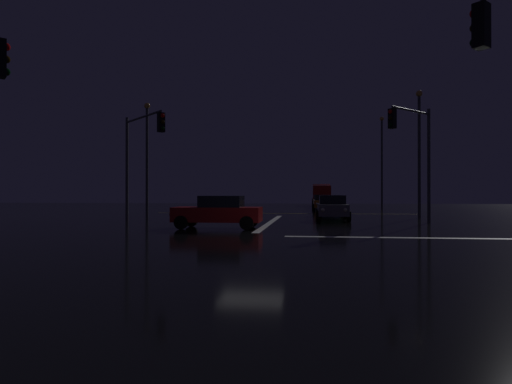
% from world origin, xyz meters
% --- Properties ---
extents(ground, '(120.00, 120.00, 0.10)m').
position_xyz_m(ground, '(0.00, 0.00, -0.05)').
color(ground, black).
extents(stop_line_north, '(0.35, 14.85, 0.01)m').
position_xyz_m(stop_line_north, '(0.00, 8.65, 0.00)').
color(stop_line_north, white).
rests_on(stop_line_north, ground).
extents(centre_line_ns, '(22.00, 0.15, 0.01)m').
position_xyz_m(centre_line_ns, '(0.00, 20.25, 0.00)').
color(centre_line_ns, yellow).
rests_on(centre_line_ns, ground).
extents(crosswalk_bar_east, '(14.85, 0.40, 0.01)m').
position_xyz_m(crosswalk_bar_east, '(8.75, 0.00, 0.00)').
color(crosswalk_bar_east, white).
rests_on(crosswalk_bar_east, ground).
extents(sedan_gray, '(2.02, 4.33, 1.57)m').
position_xyz_m(sedan_gray, '(3.69, 11.08, 0.80)').
color(sedan_gray, slate).
rests_on(sedan_gray, ground).
extents(sedan_green, '(2.02, 4.33, 1.57)m').
position_xyz_m(sedan_green, '(3.93, 16.64, 0.80)').
color(sedan_green, '#14512D').
rests_on(sedan_green, ground).
extents(sedan_blue, '(2.02, 4.33, 1.57)m').
position_xyz_m(sedan_blue, '(4.03, 22.14, 0.80)').
color(sedan_blue, navy).
rests_on(sedan_blue, ground).
extents(sedan_orange, '(2.02, 4.33, 1.57)m').
position_xyz_m(sedan_orange, '(3.56, 27.73, 0.80)').
color(sedan_orange, '#C66014').
rests_on(sedan_orange, ground).
extents(sedan_silver, '(2.02, 4.33, 1.57)m').
position_xyz_m(sedan_silver, '(3.49, 33.78, 0.80)').
color(sedan_silver, '#B7B7BC').
rests_on(sedan_silver, ground).
extents(sedan_black, '(2.02, 4.33, 1.57)m').
position_xyz_m(sedan_black, '(3.63, 39.00, 0.80)').
color(sedan_black, black).
rests_on(sedan_black, ground).
extents(box_truck, '(2.68, 8.28, 3.08)m').
position_xyz_m(box_truck, '(3.85, 46.67, 1.71)').
color(box_truck, red).
rests_on(box_truck, ground).
extents(sedan_red_crossing, '(4.33, 2.02, 1.57)m').
position_xyz_m(sedan_red_crossing, '(-2.11, 3.71, 0.80)').
color(sedan_red_crossing, maroon).
rests_on(sedan_red_crossing, ground).
extents(traffic_signal_nw, '(3.71, 3.71, 6.44)m').
position_xyz_m(traffic_signal_nw, '(-7.62, 7.62, 4.47)').
color(traffic_signal_nw, '#4C4C51').
rests_on(traffic_signal_nw, ground).
extents(traffic_signal_ne, '(2.79, 2.79, 6.54)m').
position_xyz_m(traffic_signal_ne, '(8.02, 8.02, 4.46)').
color(traffic_signal_ne, '#4C4C51').
rests_on(traffic_signal_ne, ground).
extents(streetlamp_right_far, '(0.44, 0.44, 9.79)m').
position_xyz_m(streetlamp_right_far, '(9.75, 30.25, 5.60)').
color(streetlamp_right_far, '#424247').
rests_on(streetlamp_right_far, ground).
extents(streetlamp_left_near, '(0.44, 0.44, 8.44)m').
position_xyz_m(streetlamp_left_near, '(-9.75, 14.25, 4.90)').
color(streetlamp_left_near, '#424247').
rests_on(streetlamp_left_near, ground).
extents(streetlamp_right_near, '(0.44, 0.44, 8.80)m').
position_xyz_m(streetlamp_right_near, '(9.75, 14.25, 5.09)').
color(streetlamp_right_near, '#424247').
rests_on(streetlamp_right_near, ground).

